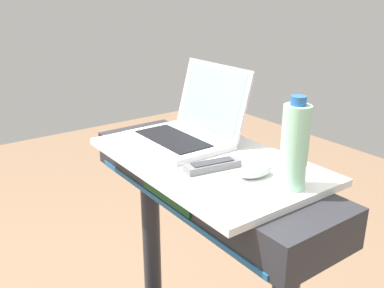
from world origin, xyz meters
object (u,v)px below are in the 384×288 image
laptop (189,126)px  tv_remote (212,165)px  computer_mouse (255,170)px  water_bottle (295,146)px

laptop → tv_remote: bearing=-23.3°
computer_mouse → water_bottle: 0.14m
laptop → water_bottle: 0.44m
laptop → computer_mouse: size_ratio=3.23×
computer_mouse → tv_remote: bearing=-146.4°
computer_mouse → tv_remote: (-0.10, -0.06, -0.01)m
laptop → computer_mouse: bearing=-7.3°
water_bottle → tv_remote: bearing=-156.4°
water_bottle → tv_remote: water_bottle is taller
laptop → tv_remote: 0.25m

